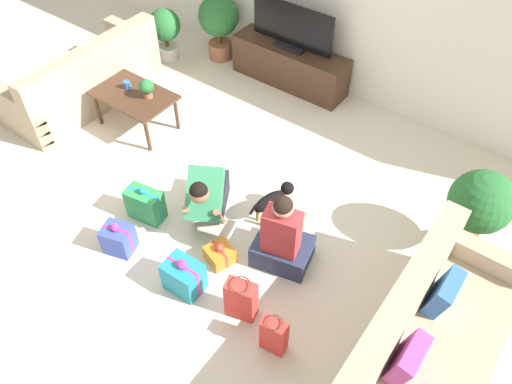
% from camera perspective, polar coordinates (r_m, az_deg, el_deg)
% --- Properties ---
extents(ground_plane, '(16.00, 16.00, 0.00)m').
position_cam_1_polar(ground_plane, '(5.18, -5.54, -1.79)').
color(ground_plane, beige).
extents(sofa_left, '(0.84, 1.97, 0.84)m').
position_cam_1_polar(sofa_left, '(6.71, -19.12, 12.03)').
color(sofa_left, tan).
rests_on(sofa_left, ground_plane).
extents(sofa_right, '(0.84, 1.97, 0.84)m').
position_cam_1_polar(sofa_right, '(4.18, 18.77, -16.32)').
color(sofa_right, tan).
rests_on(sofa_right, ground_plane).
extents(coffee_table, '(0.94, 0.60, 0.46)m').
position_cam_1_polar(coffee_table, '(6.03, -13.76, 10.42)').
color(coffee_table, '#472D1E').
rests_on(coffee_table, ground_plane).
extents(tv_console, '(1.57, 0.41, 0.52)m').
position_cam_1_polar(tv_console, '(6.70, 3.89, 14.20)').
color(tv_console, '#472D1E').
rests_on(tv_console, ground_plane).
extents(tv, '(1.13, 0.20, 0.58)m').
position_cam_1_polar(tv, '(6.44, 4.13, 18.05)').
color(tv, black).
rests_on(tv, tv_console).
extents(potted_plant_corner_left, '(0.43, 0.43, 0.72)m').
position_cam_1_polar(potted_plant_corner_left, '(7.24, -10.37, 17.81)').
color(potted_plant_corner_left, beige).
rests_on(potted_plant_corner_left, ground_plane).
extents(potted_plant_back_left, '(0.55, 0.55, 0.90)m').
position_cam_1_polar(potted_plant_back_left, '(7.10, -4.29, 18.97)').
color(potted_plant_back_left, '#A36042').
rests_on(potted_plant_back_left, ground_plane).
extents(potted_plant_corner_right, '(0.57, 0.57, 0.94)m').
position_cam_1_polar(potted_plant_corner_right, '(4.78, 24.25, -1.27)').
color(potted_plant_corner_right, '#A36042').
rests_on(potted_plant_corner_right, ground_plane).
extents(person_kneeling, '(0.65, 0.83, 0.78)m').
position_cam_1_polar(person_kneeling, '(4.84, -5.56, -0.27)').
color(person_kneeling, '#23232D').
rests_on(person_kneeling, ground_plane).
extents(person_sitting, '(0.60, 0.56, 0.90)m').
position_cam_1_polar(person_sitting, '(4.49, 3.02, -5.43)').
color(person_sitting, '#283351').
rests_on(person_sitting, ground_plane).
extents(dog, '(0.24, 0.55, 0.34)m').
position_cam_1_polar(dog, '(4.92, 2.05, -0.81)').
color(dog, black).
rests_on(dog, ground_plane).
extents(gift_box_a, '(0.34, 0.26, 0.39)m').
position_cam_1_polar(gift_box_a, '(4.49, -8.25, -9.51)').
color(gift_box_a, teal).
rests_on(gift_box_a, ground_plane).
extents(gift_box_b, '(0.32, 0.30, 0.36)m').
position_cam_1_polar(gift_box_b, '(4.88, -15.44, -5.18)').
color(gift_box_b, '#3D51BC').
rests_on(gift_box_b, ground_plane).
extents(gift_box_c, '(0.30, 0.30, 0.22)m').
position_cam_1_polar(gift_box_c, '(4.69, -4.15, -7.10)').
color(gift_box_c, orange).
rests_on(gift_box_c, ground_plane).
extents(gift_box_d, '(0.39, 0.26, 0.41)m').
position_cam_1_polar(gift_box_d, '(5.07, -12.54, -1.39)').
color(gift_box_d, '#2D934C').
rests_on(gift_box_d, ground_plane).
extents(gift_bag_a, '(0.22, 0.15, 0.41)m').
position_cam_1_polar(gift_bag_a, '(4.13, 2.08, -16.05)').
color(gift_bag_a, red).
rests_on(gift_bag_a, ground_plane).
extents(gift_bag_b, '(0.29, 0.20, 0.44)m').
position_cam_1_polar(gift_bag_b, '(4.27, -1.72, -12.15)').
color(gift_bag_b, red).
rests_on(gift_bag_b, ground_plane).
extents(mug, '(0.12, 0.08, 0.09)m').
position_cam_1_polar(mug, '(6.09, -14.53, 11.77)').
color(mug, '#386BAD').
rests_on(mug, coffee_table).
extents(tabletop_plant, '(0.17, 0.17, 0.22)m').
position_cam_1_polar(tabletop_plant, '(5.85, -12.40, 11.56)').
color(tabletop_plant, '#A36042').
rests_on(tabletop_plant, coffee_table).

